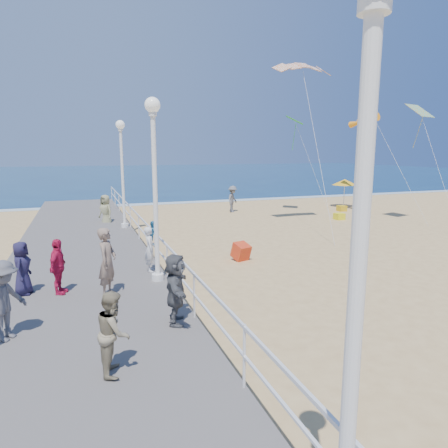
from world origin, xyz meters
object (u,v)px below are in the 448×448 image
object	(u,v)px
toddler_held	(153,233)
spectator_2	(4,301)
beach_walker_a	(233,199)
spectator_4	(22,268)
box_kite	(241,253)
spectator_6	(107,262)
beach_chair_right	(342,208)
woman_holding_toddler	(150,249)
beach_umbrella	(345,182)
lamp_post_near	(361,226)
beach_chair_left	(339,216)
lamp_post_far	(122,163)
spectator_5	(176,289)
spectator_1	(114,332)
spectator_3	(58,267)
beach_walker_c	(106,212)
beach_walker_b	(362,187)
lamp_post_mid	(155,171)

from	to	relation	value
toddler_held	spectator_2	xyz separation A→B (m)	(-3.74, -3.91, -0.39)
beach_walker_a	spectator_4	bearing A→B (deg)	-177.59
box_kite	spectator_6	bearing A→B (deg)	-164.99
spectator_6	beach_chair_right	world-z (taller)	spectator_6
woman_holding_toddler	beach_umbrella	world-z (taller)	beach_umbrella
lamp_post_near	beach_umbrella	xyz separation A→B (m)	(16.92, 22.88, -1.75)
beach_chair_left	spectator_4	bearing A→B (deg)	-151.43
lamp_post_far	spectator_5	size ratio (longest dim) A/B	3.30
lamp_post_far	spectator_1	size ratio (longest dim) A/B	3.60
spectator_5	lamp_post_near	bearing A→B (deg)	-163.98
beach_walker_a	spectator_3	bearing A→B (deg)	-174.76
woman_holding_toddler	spectator_4	distance (m)	3.72
spectator_6	beach_walker_c	xyz separation A→B (m)	(0.70, 11.82, -0.38)
woman_holding_toddler	spectator_1	size ratio (longest dim) A/B	0.99
woman_holding_toddler	beach_walker_b	world-z (taller)	woman_holding_toddler
spectator_6	beach_walker_b	bearing A→B (deg)	-24.06
beach_walker_a	beach_chair_left	xyz separation A→B (m)	(5.15, -5.22, -0.73)
lamp_post_near	beach_walker_a	world-z (taller)	lamp_post_near
spectator_3	beach_umbrella	distance (m)	24.22
beach_walker_b	beach_chair_left	size ratio (longest dim) A/B	2.62
lamp_post_far	box_kite	bearing A→B (deg)	-59.99
lamp_post_near	beach_chair_right	world-z (taller)	lamp_post_near
lamp_post_near	toddler_held	xyz separation A→B (m)	(0.10, 10.15, -2.03)
lamp_post_far	box_kite	xyz separation A→B (m)	(3.75, -6.49, -3.36)
spectator_3	box_kite	size ratio (longest dim) A/B	2.54
spectator_6	lamp_post_mid	bearing A→B (deg)	-35.37
spectator_1	beach_chair_right	size ratio (longest dim) A/B	2.69
lamp_post_far	spectator_6	xyz separation A→B (m)	(-1.48, -9.81, -2.33)
lamp_post_mid	beach_chair_right	world-z (taller)	lamp_post_mid
spectator_6	box_kite	bearing A→B (deg)	-31.69
beach_walker_a	beach_walker_b	world-z (taller)	beach_walker_a
beach_walker_c	lamp_post_near	bearing A→B (deg)	-32.85
spectator_1	spectator_2	size ratio (longest dim) A/B	0.88
box_kite	beach_chair_right	size ratio (longest dim) A/B	1.09
spectator_4	beach_chair_right	xyz separation A→B (m)	(19.13, 12.09, -0.93)
beach_walker_a	beach_walker_b	xyz separation A→B (m)	(16.18, 6.38, -0.21)
beach_walker_a	box_kite	size ratio (longest dim) A/B	3.08
spectator_3	beach_chair_left	xyz separation A→B (m)	(15.89, 9.45, -0.96)
lamp_post_mid	box_kite	distance (m)	5.63
beach_umbrella	woman_holding_toddler	bearing A→B (deg)	-142.80
spectator_5	beach_walker_b	xyz separation A→B (m)	(24.36, 23.98, -0.49)
beach_walker_c	beach_umbrella	size ratio (longest dim) A/B	0.89
box_kite	beach_chair_left	size ratio (longest dim) A/B	1.09
beach_walker_b	beach_chair_left	bearing A→B (deg)	61.49
lamp_post_far	spectator_2	distance (m)	12.55
beach_walker_c	box_kite	xyz separation A→B (m)	(4.53, -8.49, -0.65)
lamp_post_far	lamp_post_near	bearing A→B (deg)	-90.00
beach_walker_a	beach_walker_c	bearing A→B (deg)	152.74
lamp_post_near	spectator_2	bearing A→B (deg)	120.26
lamp_post_near	beach_chair_right	distance (m)	26.44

